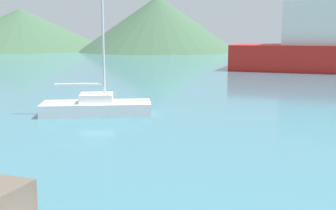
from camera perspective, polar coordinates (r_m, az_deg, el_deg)
sailboat_inner at (r=20.82m, az=-9.64°, el=-0.10°), size 5.58×3.49×8.07m
hill_west at (r=105.05m, az=-19.26°, el=9.67°), size 40.83×40.83×9.47m
hill_central at (r=91.71m, az=-1.37°, el=10.94°), size 34.12×34.12×11.65m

